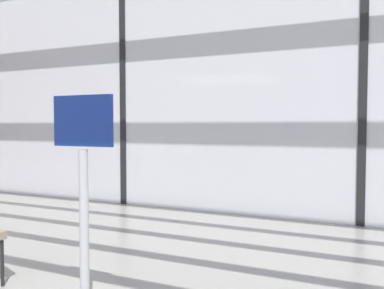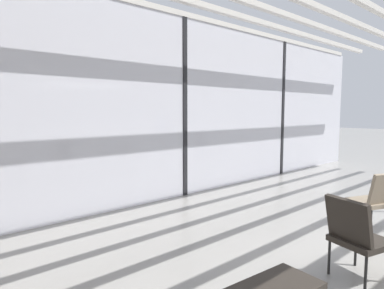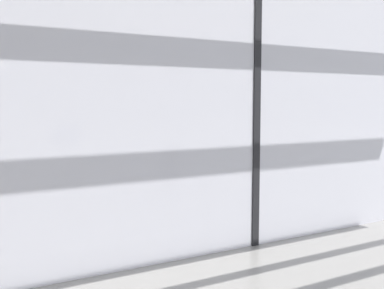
# 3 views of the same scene
# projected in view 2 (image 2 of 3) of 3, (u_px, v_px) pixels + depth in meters

# --- Properties ---
(glass_curtain_wall) EXTENTS (14.00, 0.08, 3.55)m
(glass_curtain_wall) POSITION_uv_depth(u_px,v_px,m) (184.00, 108.00, 6.66)
(glass_curtain_wall) COLOR silver
(glass_curtain_wall) RESTS_ON ground
(window_mullion_1) EXTENTS (0.10, 0.12, 3.55)m
(window_mullion_1) POSITION_uv_depth(u_px,v_px,m) (184.00, 108.00, 6.66)
(window_mullion_1) COLOR black
(window_mullion_1) RESTS_ON ground
(window_mullion_2) EXTENTS (0.10, 0.12, 3.55)m
(window_mullion_2) POSITION_uv_depth(u_px,v_px,m) (282.00, 109.00, 8.98)
(window_mullion_2) COLOR black
(window_mullion_2) RESTS_ON ground
(parked_airplane) EXTENTS (11.50, 3.84, 3.84)m
(parked_airplane) POSITION_uv_depth(u_px,v_px,m) (83.00, 105.00, 11.19)
(parked_airplane) COLOR #B2BCD6
(parked_airplane) RESTS_ON ground
(lounge_chair_2) EXTENTS (0.64, 0.67, 0.87)m
(lounge_chair_2) POSITION_uv_depth(u_px,v_px,m) (376.00, 197.00, 4.72)
(lounge_chair_2) COLOR #7F705B
(lounge_chair_2) RESTS_ON ground
(lounge_chair_3) EXTENTS (0.63, 0.60, 0.87)m
(lounge_chair_3) POSITION_uv_depth(u_px,v_px,m) (356.00, 233.00, 3.33)
(lounge_chair_3) COLOR #28231E
(lounge_chair_3) RESTS_ON ground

